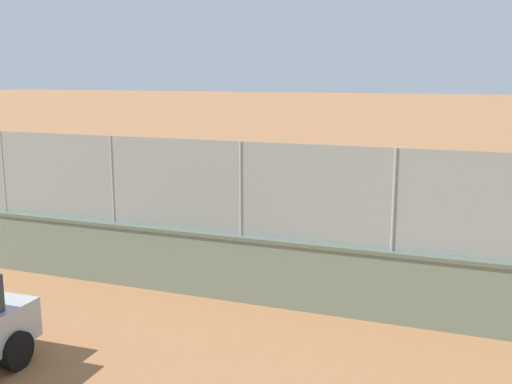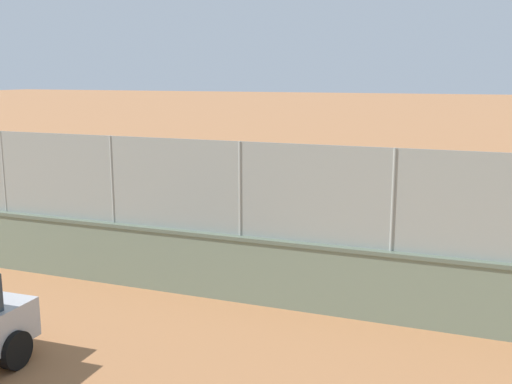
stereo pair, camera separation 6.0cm
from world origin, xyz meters
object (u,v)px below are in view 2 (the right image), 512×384
object	(u,v)px
player_baseline_waiting	(247,185)
sports_ball	(240,203)
player_foreground_swinging	(295,203)
courtside_bench	(165,245)

from	to	relation	value
player_baseline_waiting	sports_ball	world-z (taller)	player_baseline_waiting
player_foreground_swinging	player_baseline_waiting	distance (m)	3.97
sports_ball	player_baseline_waiting	bearing A→B (deg)	-70.48
player_foreground_swinging	courtside_bench	bearing A→B (deg)	56.64
sports_ball	courtside_bench	distance (m)	3.00
player_baseline_waiting	courtside_bench	distance (m)	6.40
sports_ball	courtside_bench	world-z (taller)	sports_ball
player_baseline_waiting	sports_ball	size ratio (longest dim) A/B	6.90
courtside_bench	sports_ball	bearing A→B (deg)	-106.84
player_foreground_swinging	courtside_bench	size ratio (longest dim) A/B	1.07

